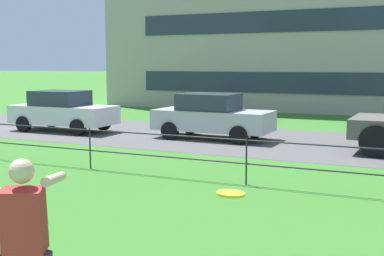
# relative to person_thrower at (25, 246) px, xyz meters

# --- Properties ---
(street_strip) EXTENTS (80.00, 6.56, 0.01)m
(street_strip) POSITION_rel_person_thrower_xyz_m (-0.21, 12.95, -0.93)
(street_strip) COLOR #565454
(street_strip) RESTS_ON ground
(park_fence) EXTENTS (32.05, 0.04, 1.00)m
(park_fence) POSITION_rel_person_thrower_xyz_m (-0.21, 6.73, -0.26)
(park_fence) COLOR #232328
(park_fence) RESTS_ON ground
(person_thrower) EXTENTS (0.47, 0.87, 1.73)m
(person_thrower) POSITION_rel_person_thrower_xyz_m (0.00, 0.00, 0.00)
(person_thrower) COLOR #383842
(person_thrower) RESTS_ON ground
(frisbee) EXTENTS (0.38, 0.38, 0.04)m
(frisbee) POSITION_rel_person_thrower_xyz_m (1.57, 0.99, 0.42)
(frisbee) COLOR yellow
(car_white_center) EXTENTS (4.02, 1.86, 1.54)m
(car_white_center) POSITION_rel_person_thrower_xyz_m (-9.35, 12.08, -0.16)
(car_white_center) COLOR silver
(car_white_center) RESTS_ON ground
(car_silver_right) EXTENTS (4.02, 1.86, 1.54)m
(car_silver_right) POSITION_rel_person_thrower_xyz_m (-3.44, 12.63, -0.16)
(car_silver_right) COLOR #B7BABF
(car_silver_right) RESTS_ON ground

